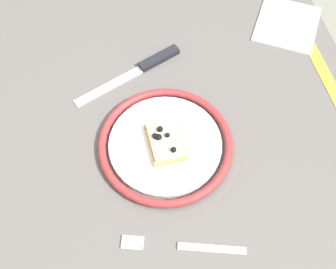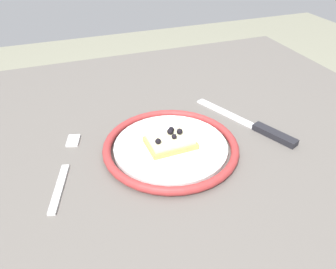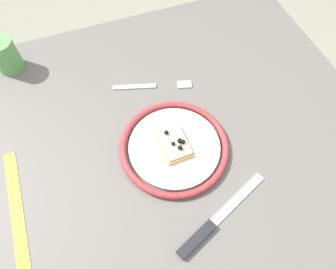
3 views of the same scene
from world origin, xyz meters
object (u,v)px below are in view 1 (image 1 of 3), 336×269
dining_table (142,160)px  fork (182,246)px  pizza_slice_near (165,141)px  napkin (287,24)px  knife (146,66)px  plate (165,144)px  measuring_tape (332,87)px

dining_table → fork: size_ratio=5.05×
pizza_slice_near → napkin: pizza_slice_near is taller
napkin → knife: bearing=98.7°
plate → knife: 0.19m
measuring_tape → napkin: (0.18, 0.03, 0.00)m
dining_table → fork: fork is taller
measuring_tape → dining_table: bearing=92.8°
plate → fork: (-0.19, 0.01, -0.01)m
dining_table → plate: plate is taller
fork → napkin: (0.42, -0.34, 0.00)m
dining_table → knife: knife is taller
pizza_slice_near → dining_table: bearing=50.1°
fork → napkin: 0.54m
napkin → fork: bearing=141.6°
plate → fork: size_ratio=1.24×
plate → napkin: (0.24, -0.32, -0.01)m
pizza_slice_near → measuring_tape: size_ratio=0.25×
fork → napkin: same height
dining_table → measuring_tape: 0.41m
knife → napkin: 0.33m
plate → measuring_tape: plate is taller
dining_table → napkin: bearing=-60.9°
dining_table → napkin: size_ratio=7.05×
measuring_tape → napkin: 0.18m
pizza_slice_near → fork: 0.19m
plate → dining_table: bearing=50.8°
plate → knife: plate is taller
pizza_slice_near → napkin: size_ratio=0.61×
knife → measuring_tape: knife is taller
pizza_slice_near → measuring_tape: 0.36m
measuring_tape → knife: bearing=68.9°
plate → napkin: size_ratio=1.73×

